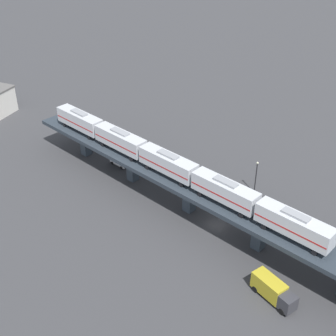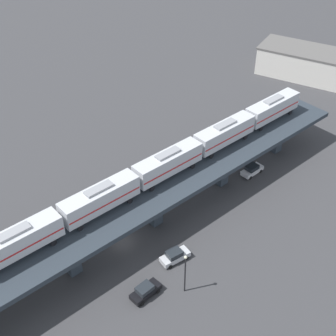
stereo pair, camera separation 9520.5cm
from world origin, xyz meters
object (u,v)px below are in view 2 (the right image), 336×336
street_car_silver (175,256)px  street_lamp (185,271)px  street_car_white (252,170)px  warehouse_building (318,65)px  subway_train (168,163)px  street_car_black (145,291)px

street_car_silver → street_lamp: (4.05, -3.82, 3.17)m
street_car_white → warehouse_building: warehouse_building is taller
warehouse_building → subway_train: bearing=-94.3°
street_car_white → street_lamp: street_lamp is taller
street_car_black → warehouse_building: 75.17m
subway_train → street_car_silver: size_ratio=12.82×
street_lamp → street_car_silver: bearing=136.7°
street_lamp → street_car_black: bearing=-138.3°
subway_train → street_car_silver: (7.22, -9.12, -8.12)m
subway_train → street_car_black: bearing=-66.1°
subway_train → street_lamp: size_ratio=8.78×
street_car_black → warehouse_building: bearing=92.2°
subway_train → street_lamp: (11.27, -12.94, -4.95)m
subway_train → street_car_black: subway_train is taller
subway_train → street_car_white: subway_train is taller
street_lamp → warehouse_building: (-6.85, 71.53, -0.70)m
street_car_silver → warehouse_building: (-2.79, 67.72, 2.47)m
street_car_black → street_car_silver: bearing=90.6°
subway_train → street_car_white: bearing=63.7°
street_lamp → warehouse_building: size_ratio=0.24×
street_car_black → warehouse_building: (-2.87, 75.08, 2.47)m
street_lamp → warehouse_building: bearing=95.5°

